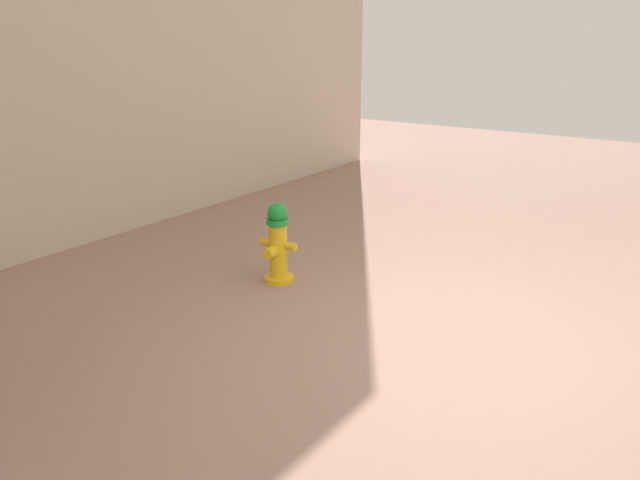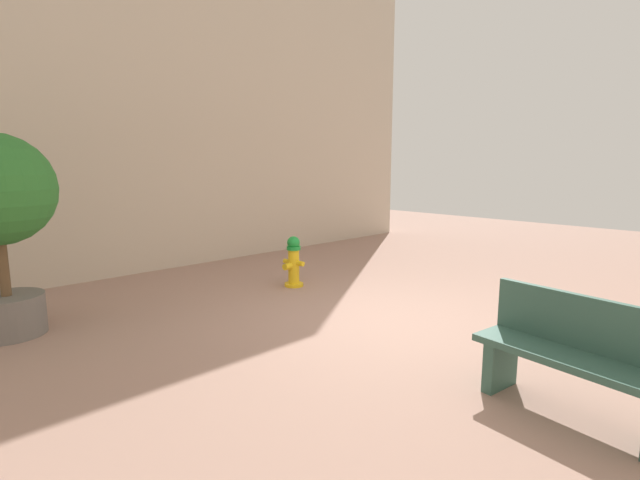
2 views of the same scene
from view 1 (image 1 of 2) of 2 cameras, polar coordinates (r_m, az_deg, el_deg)
ground_plane at (r=5.21m, az=12.27°, el=-9.69°), size 23.40×23.40×0.00m
fire_hydrant at (r=6.28m, az=-3.85°, el=-0.25°), size 0.41×0.38×0.82m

